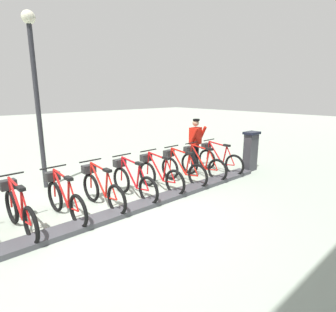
% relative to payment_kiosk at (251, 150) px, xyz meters
% --- Properties ---
extents(ground_plane, '(60.00, 60.00, 0.00)m').
position_rel_payment_kiosk_xyz_m(ground_plane, '(-0.05, 4.88, -0.67)').
color(ground_plane, '#A0AD9C').
extents(dock_rail_base, '(0.44, 9.10, 0.10)m').
position_rel_payment_kiosk_xyz_m(dock_rail_base, '(-0.05, 4.88, -0.62)').
color(dock_rail_base, '#47474C').
rests_on(dock_rail_base, ground).
extents(payment_kiosk, '(0.36, 0.52, 1.28)m').
position_rel_payment_kiosk_xyz_m(payment_kiosk, '(0.00, 0.00, 0.00)').
color(payment_kiosk, '#38383D').
rests_on(payment_kiosk, ground).
extents(bike_docked_0, '(1.72, 0.54, 1.02)m').
position_rel_payment_kiosk_xyz_m(bike_docked_0, '(0.57, 0.93, -0.24)').
color(bike_docked_0, black).
rests_on(bike_docked_0, ground).
extents(bike_docked_1, '(1.72, 0.54, 1.02)m').
position_rel_payment_kiosk_xyz_m(bike_docked_1, '(0.57, 1.76, -0.24)').
color(bike_docked_1, black).
rests_on(bike_docked_1, ground).
extents(bike_docked_2, '(1.72, 0.54, 1.02)m').
position_rel_payment_kiosk_xyz_m(bike_docked_2, '(0.57, 2.59, -0.24)').
color(bike_docked_2, black).
rests_on(bike_docked_2, ground).
extents(bike_docked_3, '(1.72, 0.54, 1.02)m').
position_rel_payment_kiosk_xyz_m(bike_docked_3, '(0.57, 3.42, -0.24)').
color(bike_docked_3, black).
rests_on(bike_docked_3, ground).
extents(bike_docked_4, '(1.72, 0.54, 1.02)m').
position_rel_payment_kiosk_xyz_m(bike_docked_4, '(0.57, 4.25, -0.24)').
color(bike_docked_4, black).
rests_on(bike_docked_4, ground).
extents(bike_docked_5, '(1.72, 0.54, 1.02)m').
position_rel_payment_kiosk_xyz_m(bike_docked_5, '(0.57, 5.08, -0.24)').
color(bike_docked_5, black).
rests_on(bike_docked_5, ground).
extents(bike_docked_6, '(1.72, 0.54, 1.02)m').
position_rel_payment_kiosk_xyz_m(bike_docked_6, '(0.57, 5.91, -0.24)').
color(bike_docked_6, black).
rests_on(bike_docked_6, ground).
extents(bike_docked_7, '(1.72, 0.54, 1.02)m').
position_rel_payment_kiosk_xyz_m(bike_docked_7, '(0.57, 6.74, -0.24)').
color(bike_docked_7, black).
rests_on(bike_docked_7, ground).
extents(worker_near_rack, '(0.50, 0.67, 1.66)m').
position_rel_payment_kiosk_xyz_m(worker_near_rack, '(1.39, 1.13, 0.24)').
color(worker_near_rack, white).
rests_on(worker_near_rack, ground).
extents(lamp_post, '(0.32, 0.32, 4.40)m').
position_rel_payment_kiosk_xyz_m(lamp_post, '(2.77, 5.56, 2.18)').
color(lamp_post, '#2D2D33').
rests_on(lamp_post, ground).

